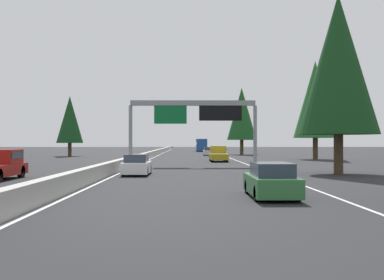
% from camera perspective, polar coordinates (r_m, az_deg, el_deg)
% --- Properties ---
extents(ground_plane, '(320.00, 320.00, 0.00)m').
position_cam_1_polar(ground_plane, '(63.39, -5.39, -2.36)').
color(ground_plane, '#262628').
extents(median_barrier, '(180.00, 0.56, 0.90)m').
position_cam_1_polar(median_barrier, '(83.34, -4.45, -1.55)').
color(median_barrier, '#ADAAA3').
rests_on(median_barrier, ground).
extents(shoulder_stripe_right, '(160.00, 0.16, 0.01)m').
position_cam_1_polar(shoulder_stripe_right, '(73.43, 4.27, -2.07)').
color(shoulder_stripe_right, silver).
rests_on(shoulder_stripe_right, ground).
extents(shoulder_stripe_median, '(160.00, 0.16, 0.01)m').
position_cam_1_polar(shoulder_stripe_median, '(73.34, -4.55, -2.07)').
color(shoulder_stripe_median, silver).
rests_on(shoulder_stripe_median, ground).
extents(sign_gantry_overhead, '(0.50, 12.68, 6.44)m').
position_cam_1_polar(sign_gantry_overhead, '(45.84, 0.33, 3.24)').
color(sign_gantry_overhead, gray).
rests_on(sign_gantry_overhead, ground).
extents(sedan_distant_a, '(4.40, 1.80, 1.47)m').
position_cam_1_polar(sedan_distant_a, '(19.85, 9.69, -5.02)').
color(sedan_distant_a, '#2D6B38').
rests_on(sedan_distant_a, ground).
extents(sedan_mid_center, '(4.40, 1.80, 1.47)m').
position_cam_1_polar(sedan_mid_center, '(33.21, -6.79, -3.10)').
color(sedan_mid_center, white).
rests_on(sedan_mid_center, ground).
extents(pickup_far_center, '(5.60, 2.00, 1.86)m').
position_cam_1_polar(pickup_far_center, '(56.00, 3.24, -1.70)').
color(pickup_far_center, '#AD931E').
rests_on(pickup_far_center, ground).
extents(sedan_far_left, '(4.40, 1.80, 1.47)m').
position_cam_1_polar(sedan_far_left, '(80.76, 2.04, -1.42)').
color(sedan_far_left, silver).
rests_on(sedan_far_left, ground).
extents(bus_mid_left, '(11.50, 2.55, 3.10)m').
position_cam_1_polar(bus_mid_left, '(116.97, 1.15, -0.56)').
color(bus_mid_left, '#1E4793').
rests_on(bus_mid_left, ground).
extents(conifer_right_near, '(5.79, 5.79, 13.17)m').
position_cam_1_polar(conifer_right_near, '(35.90, 17.53, 8.85)').
color(conifer_right_near, '#4C3823').
rests_on(conifer_right_near, ground).
extents(conifer_right_mid, '(5.83, 5.83, 13.25)m').
position_cam_1_polar(conifer_right_mid, '(64.80, 14.91, 4.82)').
color(conifer_right_mid, '#4C3823').
rests_on(conifer_right_mid, ground).
extents(conifer_right_far, '(5.48, 5.48, 12.45)m').
position_cam_1_polar(conifer_right_far, '(86.84, 6.13, 3.21)').
color(conifer_right_far, '#4C3823').
rests_on(conifer_right_far, ground).
extents(conifer_left_mid, '(4.37, 4.37, 9.92)m').
position_cam_1_polar(conifer_left_mid, '(79.11, -14.78, 2.43)').
color(conifer_left_mid, '#4C3823').
rests_on(conifer_left_mid, ground).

